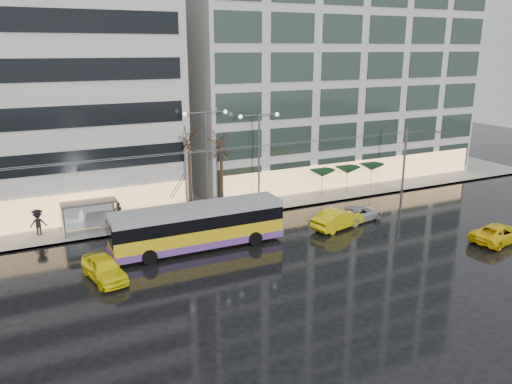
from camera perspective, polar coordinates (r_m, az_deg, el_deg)
ground at (r=34.39m, az=-2.26°, el=-8.30°), size 140.00×140.00×0.00m
sidewalk at (r=47.28m, az=-6.84°, el=-1.39°), size 80.00×10.00×0.15m
kerb at (r=42.85m, az=-4.66°, el=-3.19°), size 80.00×0.10×0.15m
building_right at (r=57.17m, az=7.79°, el=14.42°), size 32.00×14.00×25.00m
trolleybus at (r=36.74m, az=-6.61°, el=-4.07°), size 12.72×5.00×5.89m
catenary at (r=40.31m, az=-5.54°, el=1.75°), size 42.24×5.12×7.00m
bus_shelter at (r=41.49m, az=-19.05°, el=-1.96°), size 4.20×1.60×2.51m
street_lamp_near at (r=42.89m, az=-5.69°, el=5.00°), size 3.96×0.36×9.03m
street_lamp_far at (r=44.86m, az=0.34°, el=5.21°), size 3.96×0.36×8.53m
tree_a at (r=42.39m, az=-7.74°, el=6.31°), size 3.20×3.20×8.40m
tree_b at (r=43.70m, az=-4.03°, el=5.79°), size 3.20×3.20×7.70m
parasol_a at (r=49.15m, az=7.59°, el=2.14°), size 2.50×2.50×2.65m
parasol_b at (r=50.82m, az=10.42°, el=2.48°), size 2.50×2.50×2.65m
parasol_c at (r=52.61m, az=13.07°, el=2.79°), size 2.50×2.50×2.65m
taxi_a at (r=33.44m, az=-16.96°, el=-8.33°), size 2.66×4.78×1.54m
taxi_b at (r=41.28m, az=9.33°, el=-3.06°), size 5.10×2.85×1.59m
taxi_c at (r=42.22m, az=25.98°, el=-4.25°), size 5.29×3.06×1.39m
sedan_silver at (r=43.53m, az=11.63°, el=-2.37°), size 5.02×3.06×1.30m
pedestrian_a at (r=42.57m, az=-15.49°, el=-1.76°), size 0.99×1.01×2.19m
pedestrian_b at (r=42.71m, az=-17.10°, el=-2.74°), size 0.87×0.74×1.55m
pedestrian_c at (r=42.31m, az=-23.65°, el=-3.07°), size 1.31×0.89×2.11m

